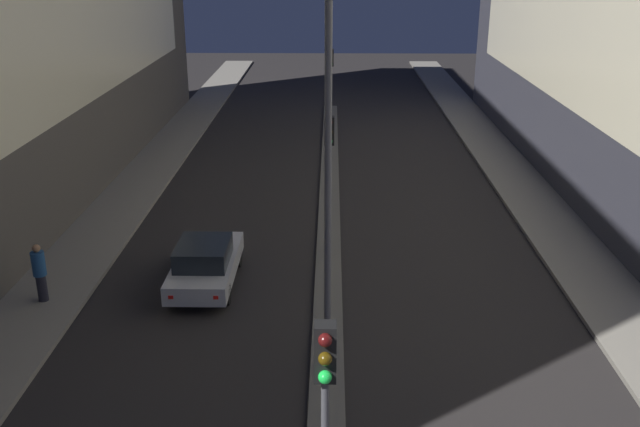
% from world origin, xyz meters
% --- Properties ---
extents(median_strip, '(0.82, 39.97, 0.11)m').
position_xyz_m(median_strip, '(0.00, 20.98, 0.05)').
color(median_strip, '#56544F').
rests_on(median_strip, ground).
extents(traffic_light_near, '(0.32, 0.42, 4.59)m').
position_xyz_m(traffic_light_near, '(0.00, 4.41, 3.47)').
color(traffic_light_near, '#4C4C51').
rests_on(traffic_light_near, median_strip).
extents(traffic_light_mid, '(0.32, 0.42, 4.59)m').
position_xyz_m(traffic_light_mid, '(0.00, 17.49, 3.47)').
color(traffic_light_mid, '#4C4C51').
rests_on(traffic_light_mid, median_strip).
extents(traffic_light_far, '(0.32, 0.42, 4.59)m').
position_xyz_m(traffic_light_far, '(0.00, 33.34, 3.47)').
color(traffic_light_far, '#4C4C51').
rests_on(traffic_light_far, median_strip).
extents(street_lamp, '(0.56, 0.56, 9.21)m').
position_xyz_m(street_lamp, '(0.00, 10.56, 6.47)').
color(street_lamp, '#4C4C51').
rests_on(street_lamp, median_strip).
extents(car_left_lane, '(1.78, 4.24, 1.47)m').
position_xyz_m(car_left_lane, '(-3.70, 15.12, 0.74)').
color(car_left_lane, '#B2B2B7').
rests_on(car_left_lane, ground).
extents(pedestrian_on_left_sidewalk, '(0.38, 0.38, 1.74)m').
position_xyz_m(pedestrian_on_left_sidewalk, '(-8.17, 13.79, 1.05)').
color(pedestrian_on_left_sidewalk, black).
rests_on(pedestrian_on_left_sidewalk, sidewalk_left).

